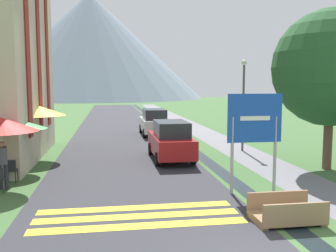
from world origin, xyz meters
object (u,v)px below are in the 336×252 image
(parked_car_far, at_px, (154,122))
(cafe_chair_near_right, at_px, (11,169))
(cafe_chair_far_right, at_px, (25,154))
(road_sign, at_px, (255,128))
(parked_car_near, at_px, (171,140))
(person_seated_far, at_px, (27,152))
(cafe_umbrella_front_red, at_px, (1,124))
(cafe_umbrella_rear_yellow, at_px, (38,111))
(tree_by_path, at_px, (331,68))
(streetlamp, at_px, (243,97))
(person_standing_terrace, at_px, (2,161))
(cafe_chair_middle, at_px, (13,162))
(cafe_umbrella_middle_green, at_px, (19,124))
(footbridge, at_px, (286,213))
(person_seated_near, at_px, (15,161))

(parked_car_far, distance_m, cafe_chair_near_right, 13.73)
(parked_car_far, distance_m, cafe_chair_far_right, 11.30)
(road_sign, xyz_separation_m, parked_car_near, (-1.75, 5.76, -1.21))
(cafe_chair_far_right, height_order, person_seated_far, person_seated_far)
(road_sign, xyz_separation_m, cafe_umbrella_front_red, (-8.10, 1.69, 0.06))
(cafe_umbrella_rear_yellow, bearing_deg, tree_by_path, -18.04)
(road_sign, height_order, parked_car_far, road_sign)
(parked_car_near, bearing_deg, cafe_umbrella_rear_yellow, 170.50)
(cafe_umbrella_front_red, height_order, streetlamp, streetlamp)
(streetlamp, bearing_deg, cafe_umbrella_rear_yellow, -175.91)
(road_sign, height_order, tree_by_path, tree_by_path)
(parked_car_near, bearing_deg, person_standing_terrace, -147.53)
(cafe_chair_far_right, xyz_separation_m, cafe_chair_middle, (-0.12, -1.66, 0.00))
(cafe_umbrella_front_red, distance_m, cafe_umbrella_middle_green, 2.53)
(person_seated_far, bearing_deg, cafe_umbrella_front_red, -91.63)
(footbridge, height_order, person_standing_terrace, person_standing_terrace)
(cafe_chair_middle, bearing_deg, cafe_umbrella_middle_green, 67.37)
(parked_car_near, height_order, tree_by_path, tree_by_path)
(cafe_umbrella_rear_yellow, xyz_separation_m, tree_by_path, (12.15, -3.96, 1.87))
(cafe_umbrella_rear_yellow, xyz_separation_m, person_seated_near, (-0.26, -3.55, -1.63))
(cafe_chair_near_right, distance_m, person_seated_near, 0.75)
(cafe_umbrella_front_red, height_order, person_seated_far, cafe_umbrella_front_red)
(cafe_chair_middle, height_order, cafe_umbrella_front_red, cafe_umbrella_front_red)
(parked_car_near, relative_size, cafe_umbrella_rear_yellow, 1.68)
(cafe_umbrella_rear_yellow, bearing_deg, parked_car_far, 50.77)
(cafe_chair_near_right, height_order, streetlamp, streetlamp)
(cafe_umbrella_middle_green, bearing_deg, cafe_umbrella_front_red, -90.08)
(parked_car_near, relative_size, parked_car_far, 0.97)
(cafe_chair_middle, xyz_separation_m, cafe_umbrella_rear_yellow, (0.48, 3.01, 1.78))
(road_sign, bearing_deg, parked_car_far, 95.78)
(person_seated_near, height_order, tree_by_path, tree_by_path)
(cafe_umbrella_rear_yellow, bearing_deg, parked_car_near, -9.50)
(parked_car_far, distance_m, tree_by_path, 13.48)
(parked_car_near, xyz_separation_m, person_standing_terrace, (-6.36, -4.04, 0.04))
(cafe_chair_near_right, height_order, person_seated_near, person_seated_near)
(parked_car_far, xyz_separation_m, cafe_chair_middle, (-6.81, -10.76, -0.40))
(person_seated_near, relative_size, streetlamp, 0.25)
(parked_car_far, bearing_deg, parked_car_near, -91.81)
(person_seated_far, bearing_deg, road_sign, -31.82)
(road_sign, xyz_separation_m, person_standing_terrace, (-8.11, 1.72, -1.17))
(road_sign, xyz_separation_m, tree_by_path, (4.34, 2.82, 2.04))
(cafe_chair_far_right, xyz_separation_m, person_seated_far, (0.16, -0.47, 0.18))
(footbridge, relative_size, cafe_umbrella_front_red, 0.70)
(cafe_chair_middle, bearing_deg, streetlamp, 19.97)
(footbridge, xyz_separation_m, parked_car_near, (-1.60, 8.37, 0.68))
(cafe_chair_far_right, relative_size, person_standing_terrace, 0.52)
(cafe_chair_middle, relative_size, cafe_umbrella_rear_yellow, 0.34)
(footbridge, bearing_deg, cafe_chair_middle, 141.91)
(cafe_chair_near_right, bearing_deg, tree_by_path, 26.64)
(parked_car_far, relative_size, cafe_umbrella_rear_yellow, 1.74)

